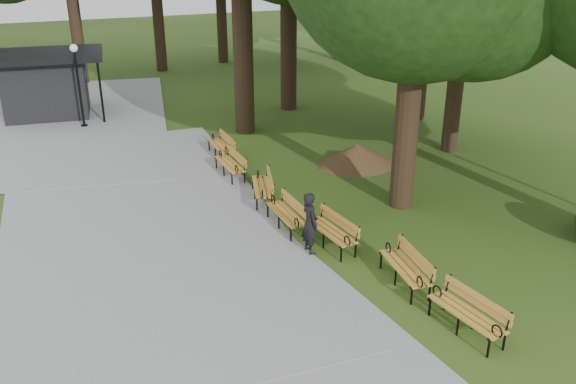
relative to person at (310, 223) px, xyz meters
name	(u,v)px	position (x,y,z in m)	size (l,w,h in m)	color
ground	(300,238)	(0.09, 0.81, -0.84)	(100.00, 100.00, 0.00)	#2E4E16
path	(132,218)	(-3.91, 3.81, -0.81)	(12.00, 38.00, 0.06)	gray
person	(310,223)	(0.00, 0.00, 0.00)	(0.61, 0.40, 1.67)	black
kiosk	(46,85)	(-5.55, 16.29, 0.58)	(4.52, 3.93, 2.83)	black
lamp_post	(77,69)	(-4.30, 13.79, 1.65)	(0.32, 0.32, 3.50)	black
dirt_mound	(357,154)	(4.24, 5.22, -0.44)	(2.38, 2.38, 0.79)	#47301C
bench_0	(467,314)	(1.55, -4.35, -0.40)	(1.90, 0.64, 0.88)	gold
bench_1	(405,268)	(1.41, -2.27, -0.40)	(1.90, 0.64, 0.88)	gold
bench_2	(331,231)	(0.65, 0.08, -0.40)	(1.90, 0.64, 0.88)	gold
bench_3	(286,214)	(-0.03, 1.51, -0.40)	(1.90, 0.64, 0.88)	gold
bench_4	(262,187)	(0.03, 3.61, -0.40)	(1.90, 0.64, 0.88)	gold
bench_5	(230,164)	(-0.27, 5.90, -0.40)	(1.90, 0.64, 0.88)	gold
bench_6	(221,146)	(-0.01, 7.84, -0.40)	(1.90, 0.64, 0.88)	gold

